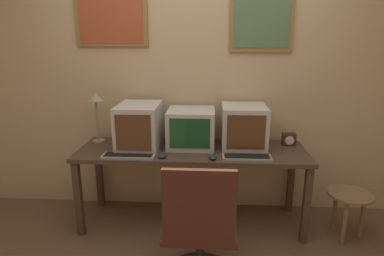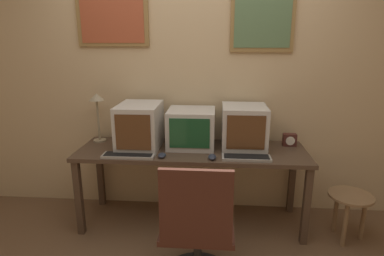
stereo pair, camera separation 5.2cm
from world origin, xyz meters
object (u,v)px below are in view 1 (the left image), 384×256
object	(u,v)px
monitor_right	(244,127)
desk_clock	(289,139)
keyboard_main	(129,156)
mouse_far_corner	(213,157)
monitor_left	(139,126)
office_chair	(200,236)
keyboard_side	(247,157)
mouse_near_keyboard	(162,155)
side_stool	(349,203)
desk_lamp	(96,105)
monitor_center	(191,128)

from	to	relation	value
monitor_right	desk_clock	size ratio (longest dim) A/B	3.52
monitor_right	keyboard_main	xyz separation A→B (m)	(-0.97, -0.32, -0.18)
desk_clock	mouse_far_corner	bearing A→B (deg)	-150.46
monitor_left	monitor_right	bearing A→B (deg)	3.91
keyboard_main	office_chair	distance (m)	0.91
monitor_left	keyboard_main	distance (m)	0.32
monitor_left	keyboard_main	xyz separation A→B (m)	(-0.04, -0.26, -0.19)
desk_clock	keyboard_side	bearing A→B (deg)	-138.20
monitor_left	desk_clock	size ratio (longest dim) A/B	4.03
monitor_left	mouse_near_keyboard	xyz separation A→B (m)	(0.24, -0.25, -0.18)
monitor_right	side_stool	world-z (taller)	monitor_right
mouse_near_keyboard	desk_lamp	size ratio (longest dim) A/B	0.22
monitor_center	keyboard_main	xyz separation A→B (m)	(-0.50, -0.33, -0.16)
monitor_right	keyboard_main	distance (m)	1.04
monitor_center	keyboard_side	size ratio (longest dim) A/B	1.06
keyboard_side	mouse_far_corner	xyz separation A→B (m)	(-0.28, -0.02, 0.01)
monitor_right	office_chair	bearing A→B (deg)	-111.64
keyboard_main	desk_lamp	bearing A→B (deg)	134.34
monitor_left	keyboard_main	size ratio (longest dim) A/B	1.11
monitor_center	desk_clock	size ratio (longest dim) A/B	3.50
mouse_near_keyboard	office_chair	world-z (taller)	office_chair
monitor_center	desk_clock	distance (m)	0.91
mouse_near_keyboard	monitor_center	bearing A→B (deg)	55.37
mouse_far_corner	desk_lamp	size ratio (longest dim) A/B	0.25
monitor_right	desk_clock	xyz separation A→B (m)	(0.43, 0.08, -0.13)
monitor_left	desk_clock	bearing A→B (deg)	5.89
keyboard_side	keyboard_main	bearing A→B (deg)	-178.71
mouse_far_corner	desk_lamp	xyz separation A→B (m)	(-1.09, 0.40, 0.34)
desk_lamp	monitor_center	bearing A→B (deg)	-4.51
monitor_right	side_stool	size ratio (longest dim) A/B	1.01
keyboard_main	office_chair	xyz separation A→B (m)	(0.61, -0.58, -0.34)
monitor_left	monitor_right	size ratio (longest dim) A/B	1.14
monitor_right	monitor_left	bearing A→B (deg)	-176.09
office_chair	side_stool	xyz separation A→B (m)	(1.25, 0.64, -0.06)
monitor_right	keyboard_side	bearing A→B (deg)	-89.24
monitor_center	mouse_near_keyboard	size ratio (longest dim) A/B	4.19
mouse_near_keyboard	monitor_right	bearing A→B (deg)	24.38
monitor_center	office_chair	xyz separation A→B (m)	(0.11, -0.91, -0.50)
desk_lamp	monitor_right	bearing A→B (deg)	-3.16
monitor_center	desk_lamp	distance (m)	0.91
mouse_far_corner	keyboard_side	bearing A→B (deg)	4.01
side_stool	office_chair	bearing A→B (deg)	-152.88
monitor_left	mouse_near_keyboard	world-z (taller)	monitor_left
keyboard_side	desk_clock	world-z (taller)	desk_clock
mouse_far_corner	monitor_left	bearing A→B (deg)	158.51
monitor_right	side_stool	xyz separation A→B (m)	(0.89, -0.27, -0.58)
keyboard_main	desk_clock	bearing A→B (deg)	15.97
desk_lamp	mouse_far_corner	bearing A→B (deg)	-20.05
monitor_right	mouse_far_corner	bearing A→B (deg)	-130.55
monitor_center	desk_clock	xyz separation A→B (m)	(0.90, 0.07, -0.11)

